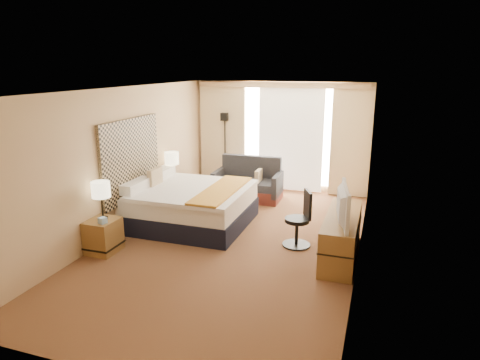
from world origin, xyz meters
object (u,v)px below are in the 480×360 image
(desk_chair, at_px, (300,222))
(floor_lamp, at_px, (225,135))
(nightstand_left, at_px, (103,236))
(lamp_right, at_px, (172,159))
(nightstand_right, at_px, (174,194))
(loveseat, at_px, (248,185))
(bed, at_px, (190,205))
(media_dresser, at_px, (341,236))
(lamp_left, at_px, (101,190))
(television, at_px, (338,205))

(desk_chair, bearing_deg, floor_lamp, 104.55)
(nightstand_left, height_order, lamp_right, lamp_right)
(nightstand_right, xyz_separation_m, loveseat, (1.37, 1.04, 0.04))
(nightstand_right, xyz_separation_m, bed, (0.81, -0.88, 0.11))
(media_dresser, height_order, lamp_right, lamp_right)
(nightstand_right, relative_size, loveseat, 0.36)
(media_dresser, xyz_separation_m, desk_chair, (-0.71, 0.21, 0.08))
(nightstand_left, relative_size, desk_chair, 0.57)
(nightstand_left, xyz_separation_m, lamp_left, (-0.01, 0.05, 0.76))
(bed, xyz_separation_m, loveseat, (0.56, 1.93, -0.07))
(nightstand_right, bearing_deg, bed, -47.53)
(media_dresser, height_order, floor_lamp, floor_lamp)
(floor_lamp, bearing_deg, media_dresser, -45.90)
(media_dresser, bearing_deg, bed, 168.91)
(loveseat, distance_m, television, 3.74)
(nightstand_left, distance_m, desk_chair, 3.25)
(nightstand_left, relative_size, lamp_right, 0.87)
(loveseat, xyz_separation_m, television, (2.28, -2.88, 0.68))
(bed, distance_m, lamp_right, 1.40)
(lamp_left, bearing_deg, desk_chair, 22.09)
(nightstand_left, height_order, nightstand_right, same)
(nightstand_right, bearing_deg, desk_chair, -22.43)
(nightstand_right, relative_size, bed, 0.26)
(lamp_left, bearing_deg, floor_lamp, 83.27)
(loveseat, bearing_deg, desk_chair, -55.72)
(nightstand_right, xyz_separation_m, television, (3.65, -1.83, 0.71))
(media_dresser, distance_m, floor_lamp, 4.69)
(nightstand_right, height_order, bed, bed)
(media_dresser, relative_size, loveseat, 1.18)
(nightstand_right, bearing_deg, nightstand_left, -90.00)
(floor_lamp, relative_size, television, 1.84)
(nightstand_right, distance_m, loveseat, 1.72)
(nightstand_left, bearing_deg, loveseat, 68.89)
(media_dresser, bearing_deg, television, -97.41)
(nightstand_left, distance_m, floor_lamp, 4.50)
(lamp_left, bearing_deg, nightstand_left, -83.72)
(floor_lamp, bearing_deg, nightstand_left, -96.59)
(lamp_left, bearing_deg, media_dresser, 15.15)
(nightstand_left, xyz_separation_m, television, (3.65, 0.67, 0.71))
(bed, height_order, loveseat, bed)
(floor_lamp, distance_m, television, 4.86)
(lamp_left, distance_m, television, 3.71)
(nightstand_left, relative_size, floor_lamp, 0.30)
(lamp_left, relative_size, lamp_right, 0.99)
(nightstand_right, height_order, lamp_right, lamp_right)
(bed, height_order, lamp_left, lamp_left)
(nightstand_left, height_order, floor_lamp, floor_lamp)
(loveseat, bearing_deg, lamp_right, -145.26)
(nightstand_right, relative_size, lamp_left, 0.88)
(bed, height_order, television, television)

